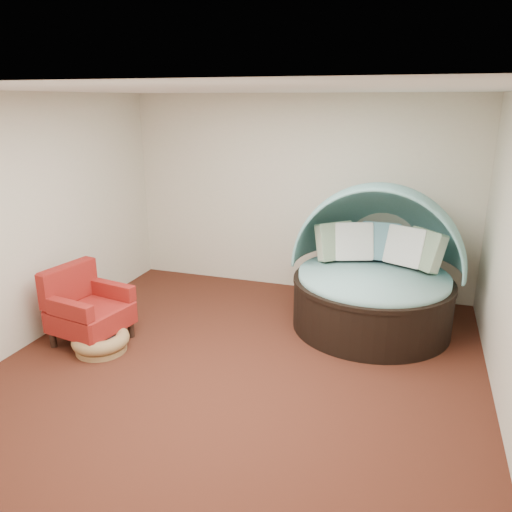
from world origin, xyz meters
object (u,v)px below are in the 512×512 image
(canopy_daybed, at_px, (375,261))
(pet_basket, at_px, (101,341))
(red_armchair, at_px, (87,308))
(side_table, at_px, (90,310))

(canopy_daybed, distance_m, pet_basket, 3.37)
(red_armchair, distance_m, side_table, 0.28)
(canopy_daybed, height_order, red_armchair, canopy_daybed)
(canopy_daybed, relative_size, side_table, 4.22)
(red_armchair, bearing_deg, canopy_daybed, 36.23)
(canopy_daybed, bearing_deg, side_table, -155.70)
(canopy_daybed, height_order, pet_basket, canopy_daybed)
(red_armchair, xyz_separation_m, side_table, (-0.12, 0.21, -0.13))
(canopy_daybed, xyz_separation_m, red_armchair, (-3.10, -1.53, -0.41))
(pet_basket, height_order, side_table, side_table)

